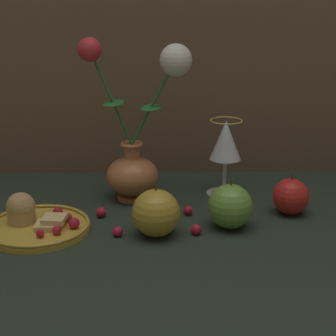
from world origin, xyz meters
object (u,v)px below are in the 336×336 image
at_px(plate_with_pastries, 35,222).
at_px(apple_near_glass, 291,196).
at_px(vase, 137,145).
at_px(wine_glass, 225,144).
at_px(apple_beside_vase, 230,206).
at_px(apple_at_table_edge, 156,213).

distance_m(plate_with_pastries, apple_near_glass, 0.48).
height_order(vase, apple_near_glass, vase).
bearing_deg(wine_glass, apple_beside_vase, -93.26).
xyz_separation_m(vase, apple_at_table_edge, (0.04, -0.18, -0.07)).
distance_m(plate_with_pastries, wine_glass, 0.41).
height_order(plate_with_pastries, apple_at_table_edge, apple_at_table_edge).
height_order(apple_near_glass, apple_at_table_edge, apple_at_table_edge).
xyz_separation_m(plate_with_pastries, apple_beside_vase, (0.35, 0.01, 0.02)).
xyz_separation_m(vase, plate_with_pastries, (-0.18, -0.15, -0.10)).
relative_size(plate_with_pastries, apple_beside_vase, 1.98).
bearing_deg(wine_glass, apple_at_table_edge, -125.27).
xyz_separation_m(apple_beside_vase, apple_near_glass, (0.12, 0.06, -0.01)).
relative_size(vase, apple_at_table_edge, 3.38).
xyz_separation_m(vase, apple_beside_vase, (0.17, -0.14, -0.07)).
relative_size(vase, apple_beside_vase, 3.49).
bearing_deg(plate_with_pastries, vase, 40.19).
xyz_separation_m(wine_glass, apple_near_glass, (0.11, -0.11, -0.07)).
bearing_deg(vase, plate_with_pastries, -139.81).
relative_size(plate_with_pastries, wine_glass, 1.16).
bearing_deg(vase, wine_glass, 8.24).
xyz_separation_m(plate_with_pastries, apple_near_glass, (0.47, 0.07, 0.02)).
bearing_deg(apple_beside_vase, vase, 139.51).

